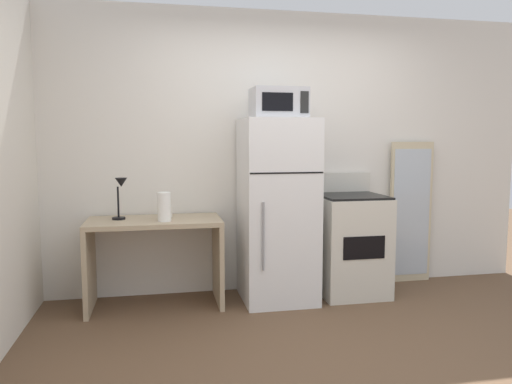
{
  "coord_description": "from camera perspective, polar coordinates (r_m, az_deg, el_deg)",
  "views": [
    {
      "loc": [
        -1.13,
        -2.81,
        1.42
      ],
      "look_at": [
        -0.34,
        1.1,
        0.99
      ],
      "focal_mm": 34.13,
      "sensor_mm": 36.0,
      "label": 1
    }
  ],
  "objects": [
    {
      "name": "paper_towel_roll",
      "position": [
        4.07,
        -10.71,
        -1.72
      ],
      "size": [
        0.11,
        0.11,
        0.24
      ],
      "primitive_type": "cylinder",
      "color": "white",
      "rests_on": "desk"
    },
    {
      "name": "desk_lamp",
      "position": [
        4.23,
        -15.61,
        0.08
      ],
      "size": [
        0.14,
        0.12,
        0.35
      ],
      "color": "black",
      "rests_on": "desk"
    },
    {
      "name": "refrigerator",
      "position": [
        4.29,
        2.52,
        -2.17
      ],
      "size": [
        0.63,
        0.67,
        1.6
      ],
      "color": "white",
      "rests_on": "ground"
    },
    {
      "name": "desk",
      "position": [
        4.25,
        -11.77,
        -6.2
      ],
      "size": [
        1.12,
        0.57,
        0.75
      ],
      "color": "tan",
      "rests_on": "ground"
    },
    {
      "name": "wall_back_white",
      "position": [
        4.65,
        2.7,
        4.66
      ],
      "size": [
        5.0,
        0.1,
        2.6
      ],
      "primitive_type": "cube",
      "color": "silver",
      "rests_on": "ground"
    },
    {
      "name": "microwave",
      "position": [
        4.23,
        2.65,
        10.34
      ],
      "size": [
        0.46,
        0.35,
        0.26
      ],
      "color": "#B7B7BC",
      "rests_on": "refrigerator"
    },
    {
      "name": "oven_range",
      "position": [
        4.59,
        11.0,
        -5.97
      ],
      "size": [
        0.59,
        0.61,
        1.1
      ],
      "color": "beige",
      "rests_on": "ground"
    },
    {
      "name": "ground_plane",
      "position": [
        3.35,
        10.1,
        -19.06
      ],
      "size": [
        12.0,
        12.0,
        0.0
      ],
      "primitive_type": "plane",
      "color": "brown"
    },
    {
      "name": "coffee_mug",
      "position": [
        4.3,
        -10.31,
        -2.27
      ],
      "size": [
        0.08,
        0.08,
        0.09
      ],
      "primitive_type": "cylinder",
      "color": "white",
      "rests_on": "desk"
    },
    {
      "name": "leaning_mirror",
      "position": [
        5.09,
        17.66,
        -2.28
      ],
      "size": [
        0.44,
        0.03,
        1.4
      ],
      "color": "#C6B793",
      "rests_on": "ground"
    }
  ]
}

